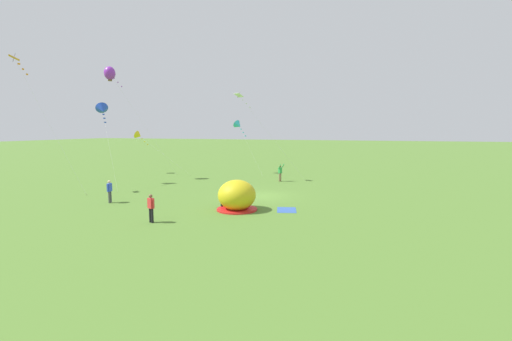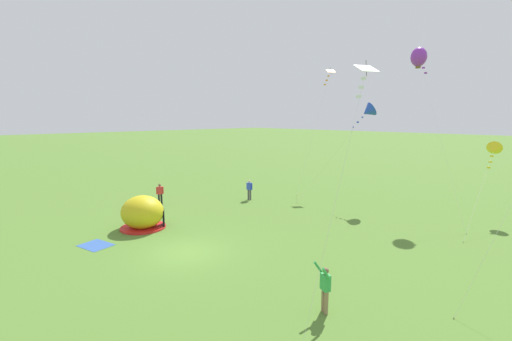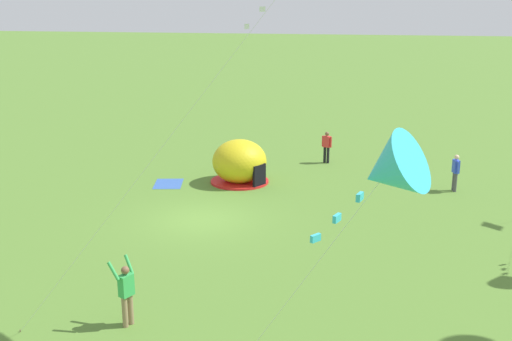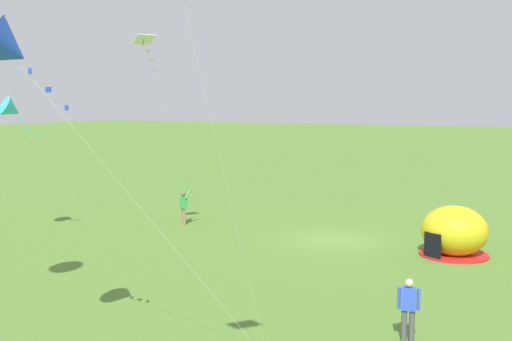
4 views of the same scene
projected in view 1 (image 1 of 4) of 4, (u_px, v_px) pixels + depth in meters
The scene contains 12 objects.
ground_plane at pixel (262, 196), 28.62m from camera, with size 300.00×300.00×0.00m, color #517A2D.
popup_tent at pixel (237, 196), 23.50m from camera, with size 2.81×2.81×2.10m.
picnic_blanket at pixel (287, 210), 23.58m from camera, with size 1.70×1.30×0.01m, color #3359A5.
person_near_tent at pixel (151, 207), 20.30m from camera, with size 0.37×0.55×1.72m.
person_watching_sky at pixel (110, 190), 25.82m from camera, with size 0.58×0.32×1.72m.
person_flying_kite at pixel (280, 172), 36.45m from camera, with size 0.72×0.63×1.89m.
kite_blue at pixel (102, 110), 33.69m from camera, with size 4.50×5.28×8.17m.
kite_cyan at pixel (238, 125), 42.36m from camera, with size 2.09×4.35×6.67m.
kite_purple at pixel (110, 73), 36.62m from camera, with size 5.95×5.28×12.22m.
kite_orange at pixel (17, 63), 28.59m from camera, with size 1.36×6.50×11.85m.
kite_yellow at pixel (139, 135), 42.57m from camera, with size 1.03×7.44×5.35m.
kite_white at pixel (242, 99), 35.75m from camera, with size 2.60×7.46×9.41m.
Camera 1 is at (-26.98, -8.08, 5.54)m, focal length 24.00 mm.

